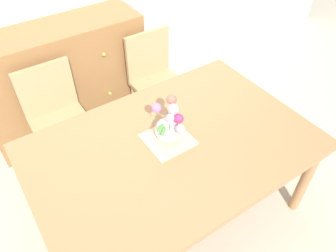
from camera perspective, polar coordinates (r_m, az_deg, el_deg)
The scene contains 7 objects.
ground_plane at distance 2.60m, azimuth 0.68°, elevation -14.17°, with size 12.00×12.00×0.00m, color #B7AD99.
dining_table at distance 2.07m, azimuth 0.83°, elevation -4.51°, with size 1.74×1.16×0.72m.
chair_left at distance 2.68m, azimuth -18.74°, elevation 2.00°, with size 0.42×0.42×0.90m.
chair_right at distance 2.93m, azimuth -2.24°, elevation 8.64°, with size 0.42×0.42×0.90m.
dresser at distance 3.04m, azimuth -17.40°, elevation 7.52°, with size 1.40×0.47×1.00m.
placemat at distance 2.04m, azimuth 0.00°, elevation -2.36°, with size 0.28×0.28×0.01m, color #CCB789.
flower_vase at distance 1.97m, azimuth 0.15°, elevation 0.05°, with size 0.24×0.26×0.27m.
Camera 1 is at (-0.80, -1.13, 2.20)m, focal length 35.13 mm.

